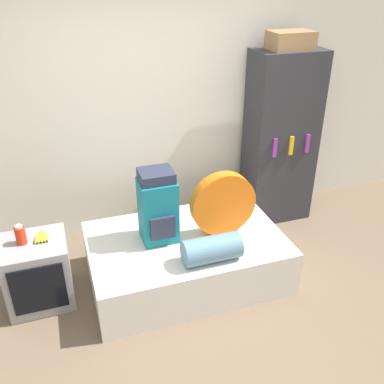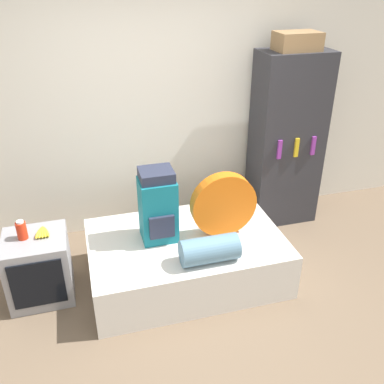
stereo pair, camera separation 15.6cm
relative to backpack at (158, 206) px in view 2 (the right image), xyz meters
The scene contains 11 objects.
ground_plane 1.11m from the backpack, 73.74° to the right, with size 16.00×16.00×0.00m, color brown.
wall_back 1.17m from the backpack, 76.98° to the left, with size 8.00×0.05×2.60m.
bed 0.58m from the backpack, 17.31° to the right, with size 1.70×1.11×0.43m.
backpack is the anchor object (origin of this frame).
tent_bag 0.57m from the backpack, ahead, with size 0.58×0.11×0.58m.
sleeping_roll 0.59m from the backpack, 53.84° to the right, with size 0.47×0.22×0.22m.
television 1.13m from the backpack, behind, with size 0.52×0.50×0.59m.
canister 1.12m from the backpack, behind, with size 0.08×0.08×0.17m.
banana_bunch 0.98m from the backpack, behind, with size 0.14×0.18×0.04m.
bookshelf 1.68m from the backpack, 23.95° to the left, with size 0.71×0.44×1.84m.
cardboard_box 2.02m from the backpack, 23.34° to the left, with size 0.41×0.28×0.17m.
Camera 2 is at (-0.81, -2.31, 2.58)m, focal length 40.00 mm.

